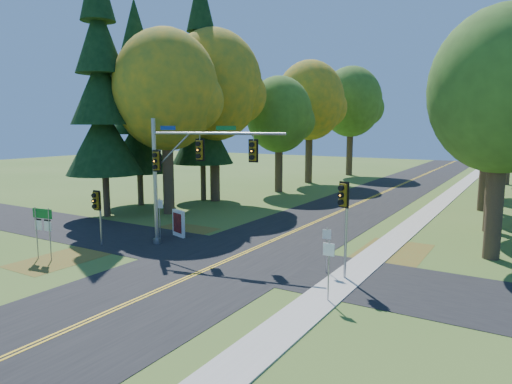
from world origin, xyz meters
The scene contains 30 objects.
ground centered at (0.00, 0.00, 0.00)m, with size 160.00×160.00×0.00m, color #3F6022.
road_main centered at (0.00, 0.00, 0.01)m, with size 8.00×160.00×0.02m, color black.
road_cross centered at (0.00, 2.00, 0.01)m, with size 60.00×6.00×0.02m, color black.
centerline_left centered at (-0.10, 0.00, 0.03)m, with size 0.10×160.00×0.01m, color gold.
centerline_right centered at (0.10, 0.00, 0.03)m, with size 0.10×160.00×0.01m, color gold.
sidewalk_east centered at (6.20, 0.00, 0.03)m, with size 1.60×160.00×0.06m, color #9E998E.
leaf_patch_w_near centered at (-6.50, 4.00, 0.01)m, with size 4.00×6.00×0.00m, color brown.
leaf_patch_e centered at (6.80, 6.00, 0.01)m, with size 3.50×8.00×0.00m, color brown.
leaf_patch_w_far centered at (-7.50, -3.00, 0.01)m, with size 3.00×5.00×0.00m, color brown.
tree_w_a centered at (-11.13, 9.38, 9.49)m, with size 8.00×8.00×14.15m.
tree_e_a centered at (11.57, 8.77, 8.53)m, with size 7.20×7.20×12.73m.
tree_w_b centered at (-11.72, 16.29, 10.37)m, with size 8.60×8.60×15.38m.
tree_e_b centered at (10.97, 15.58, 8.90)m, with size 7.60×7.60×13.33m.
tree_w_c centered at (-9.54, 24.47, 7.94)m, with size 6.80×6.80×11.91m.
tree_e_c centered at (9.88, 23.69, 10.66)m, with size 8.80×8.80×15.79m.
tree_w_d centered at (-10.13, 33.18, 9.78)m, with size 8.20×8.20×14.56m.
tree_e_d centered at (9.26, 32.87, 8.24)m, with size 7.00×7.00×12.32m.
tree_w_e centered at (-8.92, 44.09, 10.07)m, with size 8.40×8.40×14.97m.
tree_e_e centered at (10.47, 43.58, 9.19)m, with size 7.80×7.80×13.74m.
pine_a centered at (-14.50, 6.00, 9.18)m, with size 5.60×5.60×19.48m.
pine_b centered at (-16.00, 11.00, 8.16)m, with size 5.60×5.60×17.31m.
pine_c centered at (-13.00, 16.00, 9.69)m, with size 5.60×5.60×20.56m.
traffic_mast centered at (-3.54, 2.25, 4.67)m, with size 7.87×2.09×7.27m.
east_signal_pole centered at (6.07, 1.54, 3.37)m, with size 0.50×0.60×4.44m.
ped_signal_pole centered at (-7.98, -0.20, 2.40)m, with size 0.51×0.59×3.23m.
route_sign_cluster centered at (-8.19, -3.48, 1.92)m, with size 1.27×0.24×2.73m.
info_kiosk centered at (-5.50, 3.85, 0.84)m, with size 1.20×0.54×1.68m.
reg_sign_e_north centered at (5.10, 2.00, 1.48)m, with size 0.41×0.07×2.16m.
reg_sign_e_south centered at (6.53, -1.24, 1.67)m, with size 0.47×0.07×2.44m.
reg_sign_w centered at (-6.10, 2.83, 1.72)m, with size 0.47×0.17×2.51m.
Camera 1 is at (13.01, -17.31, 6.84)m, focal length 32.00 mm.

